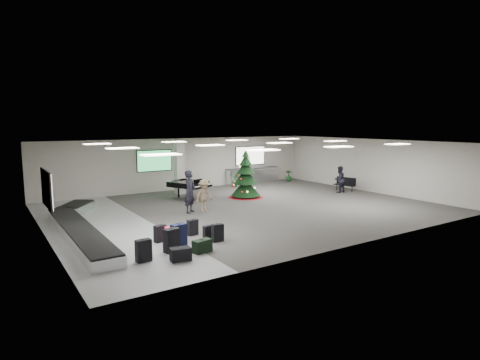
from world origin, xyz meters
TOP-DOWN VIEW (x-y plane):
  - ground at (0.00, 0.00)m, footprint 18.00×18.00m
  - room_envelope at (-0.38, 0.67)m, footprint 18.02×14.02m
  - baggage_carousel at (-7.84, -0.08)m, footprint 2.28×9.71m
  - service_counter at (5.00, 6.65)m, footprint 4.05×0.65m
  - suitcase_0 at (-5.82, -4.28)m, footprint 0.55×0.39m
  - suitcase_1 at (-4.00, -4.08)m, footprint 0.41×0.22m
  - pink_suitcase at (-5.52, -3.55)m, footprint 0.44×0.31m
  - suitcase_3 at (-4.37, -2.86)m, footprint 0.41×0.26m
  - navy_suitcase at (-5.39, -3.88)m, footprint 0.55×0.39m
  - suitcase_5 at (-6.90, -4.66)m, footprint 0.47×0.29m
  - green_duffel at (-5.01, -4.84)m, footprint 0.68×0.45m
  - suitcase_7 at (-4.19, -3.75)m, footprint 0.37×0.21m
  - suitcase_8 at (-5.71, -3.04)m, footprint 0.45×0.32m
  - black_duffel at (-5.94, -5.21)m, footprint 0.66×0.43m
  - christmas_tree at (1.60, 2.47)m, footprint 1.98×1.98m
  - grand_piano at (-1.28, 3.76)m, footprint 2.19×2.44m
  - bench at (7.98, 0.92)m, footprint 0.72×1.38m
  - traveler_a at (-2.76, 0.60)m, footprint 0.86×0.82m
  - traveler_b at (-2.11, 0.46)m, footprint 1.09×0.78m
  - traveler_bench at (7.15, 0.66)m, footprint 0.80×0.64m
  - potted_plant_left at (3.11, 5.94)m, footprint 0.63×0.65m
  - potted_plant_right at (7.77, 6.08)m, footprint 0.61×0.61m

SIDE VIEW (x-z plane):
  - ground at x=0.00m, z-range 0.00..0.00m
  - black_duffel at x=-5.94m, z-range -0.01..0.41m
  - green_duffel at x=-5.01m, z-range -0.01..0.43m
  - baggage_carousel at x=-7.84m, z-range 0.00..0.43m
  - suitcase_7 at x=-4.19m, z-range -0.01..0.54m
  - suitcase_3 at x=-4.37m, z-range -0.01..0.60m
  - suitcase_8 at x=-5.71m, z-range -0.01..0.61m
  - suitcase_1 at x=-4.00m, z-range -0.01..0.64m
  - pink_suitcase at x=-5.52m, z-range -0.01..0.64m
  - suitcase_5 at x=-6.90m, z-range -0.01..0.69m
  - suitcase_0 at x=-5.82m, z-range -0.01..0.78m
  - potted_plant_right at x=7.77m, z-range 0.00..0.78m
  - navy_suitcase at x=-5.39m, z-range -0.01..0.79m
  - potted_plant_left at x=3.11m, z-range 0.00..0.92m
  - bench at x=7.98m, z-range 0.05..0.89m
  - service_counter at x=5.00m, z-range 0.01..1.09m
  - traveler_b at x=-2.11m, z-range 0.00..1.53m
  - traveler_bench at x=7.15m, z-range 0.00..1.59m
  - grand_piano at x=-1.28m, z-range 0.24..1.39m
  - christmas_tree at x=1.60m, z-range -0.45..2.38m
  - traveler_a at x=-2.76m, z-range 0.00..1.98m
  - room_envelope at x=-0.38m, z-range 0.73..3.94m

